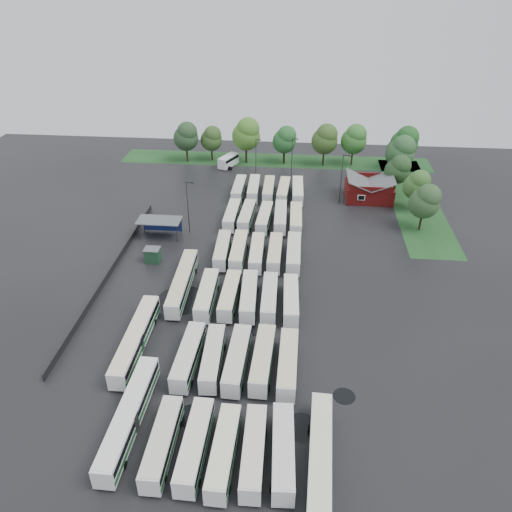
# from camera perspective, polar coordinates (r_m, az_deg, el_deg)

# --- Properties ---
(ground) EXTENTS (160.00, 160.00, 0.00)m
(ground) POSITION_cam_1_polar(r_m,az_deg,el_deg) (76.13, -2.35, -6.21)
(ground) COLOR black
(ground) RESTS_ON ground
(brick_building) EXTENTS (10.07, 8.60, 5.39)m
(brick_building) POSITION_cam_1_polar(r_m,az_deg,el_deg) (112.85, 12.78, 7.27)
(brick_building) COLOR maroon
(brick_building) RESTS_ON ground
(wash_shed) EXTENTS (8.20, 4.20, 3.58)m
(wash_shed) POSITION_cam_1_polar(r_m,az_deg,el_deg) (96.15, -10.93, 3.88)
(wash_shed) COLOR #2D2D30
(wash_shed) RESTS_ON ground
(utility_hut) EXTENTS (2.70, 2.20, 2.62)m
(utility_hut) POSITION_cam_1_polar(r_m,az_deg,el_deg) (88.81, -11.74, 0.11)
(utility_hut) COLOR #153820
(utility_hut) RESTS_ON ground
(grass_strip_north) EXTENTS (80.00, 10.00, 0.01)m
(grass_strip_north) POSITION_cam_1_polar(r_m,az_deg,el_deg) (133.13, 2.14, 10.87)
(grass_strip_north) COLOR #19451A
(grass_strip_north) RESTS_ON ground
(grass_strip_east) EXTENTS (10.00, 50.00, 0.01)m
(grass_strip_east) POSITION_cam_1_polar(r_m,az_deg,el_deg) (115.40, 17.61, 6.08)
(grass_strip_east) COLOR #19451A
(grass_strip_east) RESTS_ON ground
(west_fence) EXTENTS (0.10, 50.00, 1.20)m
(west_fence) POSITION_cam_1_polar(r_m,az_deg,el_deg) (87.42, -16.26, -1.66)
(west_fence) COLOR #2D2D30
(west_fence) RESTS_ON ground
(bus_r0c0) EXTENTS (2.36, 10.87, 3.02)m
(bus_r0c0) POSITION_cam_1_polar(r_m,az_deg,el_deg) (57.63, -10.66, -20.20)
(bus_r0c0) COLOR silver
(bus_r0c0) RESTS_ON ground
(bus_r0c1) EXTENTS (2.47, 11.00, 3.05)m
(bus_r0c1) POSITION_cam_1_polar(r_m,az_deg,el_deg) (56.90, -7.01, -20.65)
(bus_r0c1) COLOR silver
(bus_r0c1) RESTS_ON ground
(bus_r0c2) EXTENTS (2.50, 10.83, 3.00)m
(bus_r0c2) POSITION_cam_1_polar(r_m,az_deg,el_deg) (56.17, -3.71, -21.40)
(bus_r0c2) COLOR silver
(bus_r0c2) RESTS_ON ground
(bus_r0c3) EXTENTS (2.47, 10.66, 2.96)m
(bus_r0c3) POSITION_cam_1_polar(r_m,az_deg,el_deg) (56.11, -0.28, -21.44)
(bus_r0c3) COLOR silver
(bus_r0c3) RESTS_ON ground
(bus_r0c4) EXTENTS (2.84, 11.04, 3.05)m
(bus_r0c4) POSITION_cam_1_polar(r_m,az_deg,el_deg) (56.13, 3.11, -21.39)
(bus_r0c4) COLOR silver
(bus_r0c4) RESTS_ON ground
(bus_r1c0) EXTENTS (2.64, 11.07, 3.07)m
(bus_r1c0) POSITION_cam_1_polar(r_m,az_deg,el_deg) (66.42, -7.73, -11.26)
(bus_r1c0) COLOR silver
(bus_r1c0) RESTS_ON ground
(bus_r1c1) EXTENTS (2.71, 10.76, 2.97)m
(bus_r1c1) POSITION_cam_1_polar(r_m,az_deg,el_deg) (65.94, -4.97, -11.49)
(bus_r1c1) COLOR silver
(bus_r1c1) RESTS_ON ground
(bus_r1c2) EXTENTS (2.68, 11.17, 3.09)m
(bus_r1c2) POSITION_cam_1_polar(r_m,az_deg,el_deg) (65.40, -2.18, -11.73)
(bus_r1c2) COLOR silver
(bus_r1c2) RESTS_ON ground
(bus_r1c3) EXTENTS (2.73, 11.19, 3.10)m
(bus_r1c3) POSITION_cam_1_polar(r_m,az_deg,el_deg) (65.38, 0.77, -11.72)
(bus_r1c3) COLOR silver
(bus_r1c3) RESTS_ON ground
(bus_r1c4) EXTENTS (2.45, 11.08, 3.08)m
(bus_r1c4) POSITION_cam_1_polar(r_m,az_deg,el_deg) (64.91, 3.65, -12.19)
(bus_r1c4) COLOR silver
(bus_r1c4) RESTS_ON ground
(bus_r2c0) EXTENTS (2.57, 11.13, 3.09)m
(bus_r2c0) POSITION_cam_1_polar(r_m,az_deg,el_deg) (76.73, -5.63, -4.44)
(bus_r2c0) COLOR silver
(bus_r2c0) RESTS_ON ground
(bus_r2c1) EXTENTS (2.40, 10.70, 2.97)m
(bus_r2c1) POSITION_cam_1_polar(r_m,az_deg,el_deg) (76.51, -3.03, -4.49)
(bus_r2c1) COLOR silver
(bus_r2c1) RESTS_ON ground
(bus_r2c2) EXTENTS (2.85, 11.03, 3.04)m
(bus_r2c2) POSITION_cam_1_polar(r_m,az_deg,el_deg) (76.18, -0.82, -4.59)
(bus_r2c2) COLOR silver
(bus_r2c2) RESTS_ON ground
(bus_r2c3) EXTENTS (2.48, 10.65, 2.95)m
(bus_r2c3) POSITION_cam_1_polar(r_m,az_deg,el_deg) (75.95, 1.53, -4.77)
(bus_r2c3) COLOR silver
(bus_r2c3) RESTS_ON ground
(bus_r2c4) EXTENTS (2.66, 10.70, 2.96)m
(bus_r2c4) POSITION_cam_1_polar(r_m,az_deg,el_deg) (75.67, 4.00, -5.00)
(bus_r2c4) COLOR silver
(bus_r2c4) RESTS_ON ground
(bus_r3c0) EXTENTS (2.70, 10.68, 2.95)m
(bus_r3c0) POSITION_cam_1_polar(r_m,az_deg,el_deg) (88.06, -3.86, 0.70)
(bus_r3c0) COLOR silver
(bus_r3c0) RESTS_ON ground
(bus_r3c1) EXTENTS (2.50, 11.04, 3.06)m
(bus_r3c1) POSITION_cam_1_polar(r_m,az_deg,el_deg) (87.57, -1.98, 0.61)
(bus_r3c1) COLOR silver
(bus_r3c1) RESTS_ON ground
(bus_r3c2) EXTENTS (2.51, 10.62, 2.94)m
(bus_r3c2) POSITION_cam_1_polar(r_m,az_deg,el_deg) (87.01, 0.09, 0.37)
(bus_r3c2) COLOR silver
(bus_r3c2) RESTS_ON ground
(bus_r3c3) EXTENTS (2.28, 10.62, 2.95)m
(bus_r3c3) POSITION_cam_1_polar(r_m,az_deg,el_deg) (87.05, 2.18, 0.36)
(bus_r3c3) COLOR silver
(bus_r3c3) RESTS_ON ground
(bus_r3c4) EXTENTS (2.42, 11.13, 3.09)m
(bus_r3c4) POSITION_cam_1_polar(r_m,az_deg,el_deg) (86.99, 4.32, 0.32)
(bus_r3c4) COLOR silver
(bus_r3c4) RESTS_ON ground
(bus_r4c0) EXTENTS (2.37, 10.76, 2.99)m
(bus_r4c0) POSITION_cam_1_polar(r_m,az_deg,el_deg) (99.97, -2.77, 4.69)
(bus_r4c0) COLOR silver
(bus_r4c0) RESTS_ON ground
(bus_r4c1) EXTENTS (2.72, 10.82, 2.99)m
(bus_r4c1) POSITION_cam_1_polar(r_m,az_deg,el_deg) (99.63, -1.05, 4.62)
(bus_r4c1) COLOR silver
(bus_r4c1) RESTS_ON ground
(bus_r4c2) EXTENTS (2.77, 10.71, 2.95)m
(bus_r4c2) POSITION_cam_1_polar(r_m,az_deg,el_deg) (98.85, 0.97, 4.38)
(bus_r4c2) COLOR silver
(bus_r4c2) RESTS_ON ground
(bus_r4c3) EXTENTS (2.59, 11.04, 3.06)m
(bus_r4c3) POSITION_cam_1_polar(r_m,az_deg,el_deg) (99.16, 2.81, 4.47)
(bus_r4c3) COLOR silver
(bus_r4c3) RESTS_ON ground
(bus_r4c4) EXTENTS (2.48, 10.84, 3.01)m
(bus_r4c4) POSITION_cam_1_polar(r_m,az_deg,el_deg) (98.64, 4.58, 4.24)
(bus_r4c4) COLOR silver
(bus_r4c4) RESTS_ON ground
(bus_r5c0) EXTENTS (2.31, 10.72, 2.98)m
(bus_r5c0) POSITION_cam_1_polar(r_m,az_deg,el_deg) (111.82, -1.96, 7.69)
(bus_r5c0) COLOR silver
(bus_r5c0) RESTS_ON ground
(bus_r5c1) EXTENTS (2.60, 10.92, 3.02)m
(bus_r5c1) POSITION_cam_1_polar(r_m,az_deg,el_deg) (111.74, -0.26, 7.70)
(bus_r5c1) COLOR silver
(bus_r5c1) RESTS_ON ground
(bus_r5c2) EXTENTS (2.38, 10.60, 2.94)m
(bus_r5c2) POSITION_cam_1_polar(r_m,az_deg,el_deg) (111.47, 1.46, 7.61)
(bus_r5c2) COLOR silver
(bus_r5c2) RESTS_ON ground
(bus_r5c3) EXTENTS (2.69, 10.73, 2.96)m
(bus_r5c3) POSITION_cam_1_polar(r_m,az_deg,el_deg) (111.02, 3.17, 7.47)
(bus_r5c3) COLOR silver
(bus_r5c3) RESTS_ON ground
(bus_r5c4) EXTENTS (2.65, 11.12, 3.08)m
(bus_r5c4) POSITION_cam_1_polar(r_m,az_deg,el_deg) (111.01, 4.78, 7.45)
(bus_r5c4) COLOR silver
(bus_r5c4) RESTS_ON ground
(artic_bus_west_a) EXTENTS (2.60, 16.64, 3.08)m
(artic_bus_west_a) POSITION_cam_1_polar(r_m,az_deg,el_deg) (60.68, -14.30, -17.29)
(artic_bus_west_a) COLOR silver
(artic_bus_west_a) RESTS_ON ground
(artic_bus_west_b) EXTENTS (2.74, 16.34, 3.02)m
(artic_bus_west_b) POSITION_cam_1_polar(r_m,az_deg,el_deg) (80.11, -8.42, -2.96)
(artic_bus_west_b) COLOR silver
(artic_bus_west_b) RESTS_ON ground
(artic_bus_west_c) EXTENTS (2.42, 16.56, 3.07)m
(artic_bus_west_c) POSITION_cam_1_polar(r_m,az_deg,el_deg) (70.24, -13.58, -9.19)
(artic_bus_west_c) COLOR silver
(artic_bus_west_c) RESTS_ON ground
(artic_bus_east) EXTENTS (2.96, 16.58, 3.06)m
(artic_bus_east) POSITION_cam_1_polar(r_m,az_deg,el_deg) (55.63, 7.31, -22.33)
(artic_bus_east) COLOR silver
(artic_bus_east) RESTS_ON ground
(minibus) EXTENTS (4.79, 6.84, 2.81)m
(minibus) POSITION_cam_1_polar(r_m,az_deg,el_deg) (128.60, -3.19, 10.84)
(minibus) COLOR white
(minibus) RESTS_ON ground
(tree_north_0) EXTENTS (6.34, 6.34, 10.50)m
(tree_north_0) POSITION_cam_1_polar(r_m,az_deg,el_deg) (131.25, -7.97, 13.41)
(tree_north_0) COLOR #392519
(tree_north_0) RESTS_ON ground
(tree_north_1) EXTENTS (5.54, 5.54, 9.17)m
(tree_north_1) POSITION_cam_1_polar(r_m,az_deg,el_deg) (131.70, -5.08, 13.26)
(tree_north_1) COLOR black
(tree_north_1) RESTS_ON ground
(tree_north_2) EXTENTS (7.14, 7.14, 11.83)m
(tree_north_2) POSITION_cam_1_polar(r_m,az_deg,el_deg) (129.06, -1.07, 13.79)
(tree_north_2) COLOR black
(tree_north_2) RESTS_ON ground
(tree_north_3) EXTENTS (5.99, 5.98, 9.90)m
(tree_north_3) POSITION_cam_1_polar(r_m,az_deg,el_deg) (129.09, 3.35, 13.17)
(tree_north_3) COLOR black
(tree_north_3) RESTS_ON ground
(tree_north_4) EXTENTS (6.54, 6.54, 10.83)m
(tree_north_4) POSITION_cam_1_polar(r_m,az_deg,el_deg) (128.52, 7.93, 13.13)
(tree_north_4) COLOR #312015
(tree_north_4) RESTS_ON ground
(tree_north_5) EXTENTS (6.44, 6.44, 10.67)m
(tree_north_5) POSITION_cam_1_polar(r_m,az_deg,el_deg) (129.95, 11.19, 13.00)
(tree_north_5) COLOR black
(tree_north_5) RESTS_ON ground
(tree_north_6) EXTENTS (4.79, 4.79, 7.94)m
(tree_north_6) POSITION_cam_1_polar(r_m,az_deg,el_deg) (131.35, 15.79, 11.81)
(tree_north_6) COLOR black
(tree_north_6) RESTS_ON ground
(tree_east_0) EXTENTS (5.85, 5.85, 9.68)m
(tree_east_0) POSITION_cam_1_polar(r_m,az_deg,el_deg) (100.30, 18.81, 5.97)
(tree_east_0) COLOR black
(tree_east_0) RESTS_ON ground
(tree_east_1) EXTENTS (5.44, 5.44, 9.01)m
(tree_east_1) POSITION_cam_1_polar(r_m,az_deg,el_deg) (108.44, 17.97, 7.76)
(tree_east_1) COLOR black
(tree_east_1) RESTS_ON ground
(tree_east_2) EXTENTS (5.58, 5.58, 9.24)m
(tree_east_2) POSITION_cam_1_polar(r_m,az_deg,el_deg) (115.15, 15.96, 9.52)
(tree_east_2) COLOR black
(tree_east_2) RESTS_ON ground
(tree_east_3) EXTENTS (6.68, 6.68, 11.06)m
(tree_east_3) POSITION_cam_1_polar(r_m,az_deg,el_deg) (122.76, 16.26, 11.40)
(tree_east_3) COLOR black
(tree_east_3) RESTS_ON ground
(tree_east_4) EXTENTS (6.75, 6.75, 11.19)m
(tree_east_4) POSITION_cam_1_polar(r_m,az_deg,el_deg) (129.59, 16.68, 12.40)
(tree_east_4) COLOR #382D1F
(tree_east_4) RESTS_ON ground
(lamp_post_ne) EXTENTS (1.68, 0.33, 10.92)m
(lamp_post_ne) POSITION_cam_1_polar(r_m,az_deg,el_deg) (108.01, 9.83, 9.07)
(lamp_post_ne) COLOR #2D2D30
(lamp_post_ne) RESTS_ON ground
(lamp_post_nw) EXTENTS (1.63, 0.32, 10.57)m
(lamp_post_nw) POSITION_cam_1_polar(r_m,az_deg,el_deg) (95.08, -7.74, 5.97)
(lamp_post_nw) COLOR #2D2D30
(lamp_post_nw) RESTS_ON ground
(lamp_post_back_w) EXTENTS (1.41, 0.27, 9.16)m
(lamp_post_back_w) POSITION_cam_1_polar(r_m,az_deg,el_deg) (121.27, 0.04, 11.50)
(lamp_post_back_w) COLOR #2D2D30
(lamp_post_back_w) RESTS_ON ground
(lamp_post_back_e) EXTENTS (1.46, 0.29, 9.51)m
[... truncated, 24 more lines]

